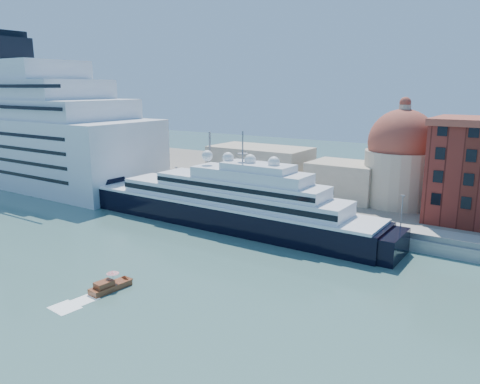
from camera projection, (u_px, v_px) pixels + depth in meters
The scene contains 9 objects.
ground at pixel (188, 262), 86.88m from camera, with size 400.00×400.00×0.00m, color #355C57.
quay at pixel (278, 215), 114.15m from camera, with size 180.00×10.00×2.50m, color gray.
land at pixel (342, 187), 147.41m from camera, with size 260.00×72.00×2.00m, color slate.
quay_fence at pixel (269, 212), 110.09m from camera, with size 180.00×0.10×1.20m, color slate.
superyacht at pixel (213, 205), 110.77m from camera, with size 87.52×12.13×26.16m.
service_barge at pixel (138, 205), 124.89m from camera, with size 14.25×6.38×3.10m.
water_taxi at pixel (109, 286), 74.73m from camera, with size 2.95×7.08×3.27m.
church at pixel (342, 165), 127.75m from camera, with size 66.00×18.00×25.50m.
lamp_posts at pixel (232, 176), 117.73m from camera, with size 120.80×2.40×18.00m.
Camera 1 is at (53.57, -62.63, 31.91)m, focal length 35.00 mm.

